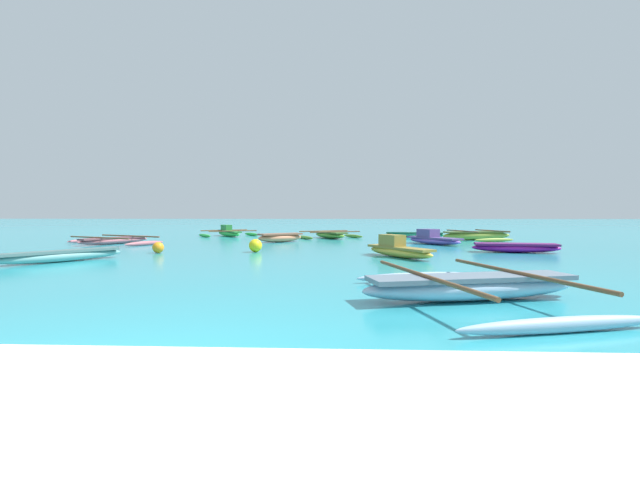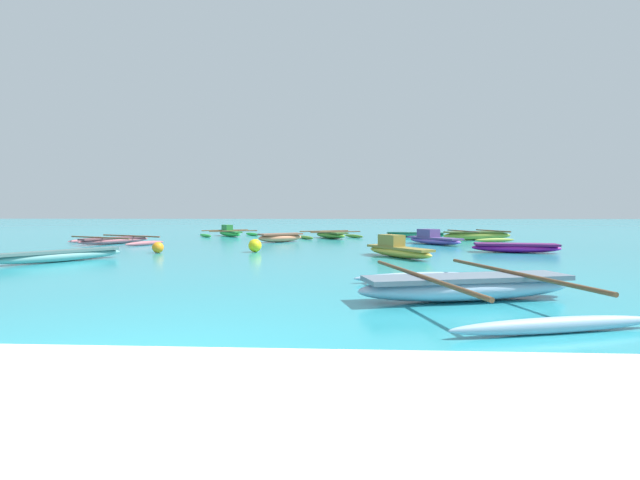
% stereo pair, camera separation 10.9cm
% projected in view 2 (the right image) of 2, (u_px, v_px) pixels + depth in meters
% --- Properties ---
extents(ground_plane, '(240.00, 240.00, 0.00)m').
position_uv_depth(ground_plane, '(68.00, 400.00, 3.34)').
color(ground_plane, teal).
extents(moored_boat_0, '(3.72, 1.63, 0.32)m').
position_uv_depth(moored_boat_0, '(415.00, 234.00, 26.35)').
color(moored_boat_0, '#269568').
rests_on(moored_boat_0, ground_plane).
extents(moored_boat_1, '(4.07, 3.56, 0.44)m').
position_uv_depth(moored_boat_1, '(330.00, 235.00, 25.37)').
color(moored_boat_1, '#639E37').
rests_on(moored_boat_1, ground_plane).
extents(moored_boat_2, '(3.91, 4.83, 0.48)m').
position_uv_depth(moored_boat_2, '(467.00, 287.00, 7.20)').
color(moored_boat_2, '#94B3D0').
rests_on(moored_boat_2, ground_plane).
extents(moored_boat_3, '(2.43, 2.12, 0.45)m').
position_uv_depth(moored_boat_3, '(280.00, 237.00, 21.98)').
color(moored_boat_3, '#E3875C').
rests_on(moored_boat_3, ground_plane).
extents(moored_boat_4, '(2.52, 3.37, 0.35)m').
position_uv_depth(moored_boat_4, '(60.00, 255.00, 12.97)').
color(moored_boat_4, '#69A3A1').
rests_on(moored_boat_4, ground_plane).
extents(moored_boat_5, '(4.89, 3.81, 0.38)m').
position_uv_depth(moored_boat_5, '(115.00, 240.00, 20.74)').
color(moored_boat_5, '#AD5B66').
rests_on(moored_boat_5, ground_plane).
extents(moored_boat_6, '(2.42, 3.09, 0.72)m').
position_uv_depth(moored_boat_6, '(433.00, 239.00, 20.46)').
color(moored_boat_6, '#805DCB').
rests_on(moored_boat_6, ground_plane).
extents(moored_boat_7, '(2.14, 3.04, 0.74)m').
position_uv_depth(moored_boat_7, '(397.00, 249.00, 14.38)').
color(moored_boat_7, gold).
rests_on(moored_boat_7, ground_plane).
extents(moored_boat_8, '(3.25, 1.35, 0.35)m').
position_uv_depth(moored_boat_8, '(516.00, 247.00, 16.04)').
color(moored_boat_8, '#951791').
rests_on(moored_boat_8, ground_plane).
extents(moored_boat_9, '(4.03, 3.76, 0.74)m').
position_uv_depth(moored_boat_9, '(229.00, 233.00, 27.73)').
color(moored_boat_9, green).
rests_on(moored_boat_9, ground_plane).
extents(moored_boat_10, '(4.16, 3.80, 0.55)m').
position_uv_depth(moored_boat_10, '(477.00, 236.00, 23.62)').
color(moored_boat_10, '#8DA038').
rests_on(moored_boat_10, ground_plane).
extents(mooring_buoy_0, '(0.50, 0.50, 0.50)m').
position_uv_depth(mooring_buoy_0, '(255.00, 246.00, 16.25)').
color(mooring_buoy_0, yellow).
rests_on(mooring_buoy_0, ground_plane).
extents(mooring_buoy_1, '(0.42, 0.42, 0.42)m').
position_uv_depth(mooring_buoy_1, '(158.00, 247.00, 15.88)').
color(mooring_buoy_1, orange).
rests_on(mooring_buoy_1, ground_plane).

